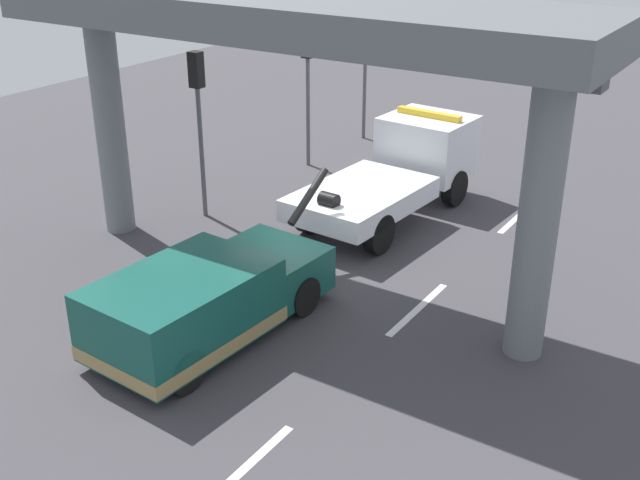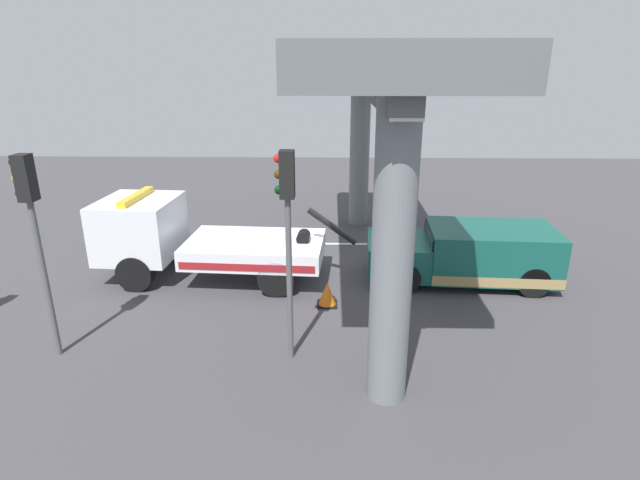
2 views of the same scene
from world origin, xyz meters
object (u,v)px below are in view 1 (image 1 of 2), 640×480
object	(u,v)px
traffic_light_near	(199,99)
traffic_light_far	(308,67)
towed_van_green	(205,302)
traffic_light_mid	(366,51)
tow_truck_white	(401,168)
traffic_cone_orange	(261,235)

from	to	relation	value
traffic_light_near	traffic_light_far	distance (m)	5.00
towed_van_green	traffic_light_mid	distance (m)	14.11
towed_van_green	traffic_light_near	bearing A→B (deg)	40.85
tow_truck_white	towed_van_green	world-z (taller)	tow_truck_white
tow_truck_white	traffic_cone_orange	xyz separation A→B (m)	(-3.99, 1.74, -0.91)
traffic_light_far	traffic_light_mid	bearing A→B (deg)	0.00
towed_van_green	tow_truck_white	bearing A→B (deg)	-0.36
tow_truck_white	traffic_light_near	world-z (taller)	traffic_light_near
tow_truck_white	traffic_light_near	bearing A→B (deg)	127.54
tow_truck_white	traffic_light_far	world-z (taller)	traffic_light_far
traffic_light_far	traffic_cone_orange	distance (m)	6.88
towed_van_green	traffic_cone_orange	bearing A→B (deg)	22.74
tow_truck_white	towed_van_green	xyz separation A→B (m)	(-8.02, 0.05, -0.42)
traffic_light_near	traffic_light_mid	bearing A→B (deg)	0.00
traffic_light_far	traffic_light_mid	distance (m)	3.50
traffic_cone_orange	tow_truck_white	bearing A→B (deg)	-23.53
tow_truck_white	traffic_light_mid	distance (m)	6.99
traffic_light_far	traffic_cone_orange	xyz separation A→B (m)	(-5.77, -2.46, -2.84)
tow_truck_white	towed_van_green	bearing A→B (deg)	179.64
tow_truck_white	traffic_light_mid	bearing A→B (deg)	38.50
tow_truck_white	traffic_light_near	distance (m)	5.66
towed_van_green	traffic_light_near	size ratio (longest dim) A/B	1.21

